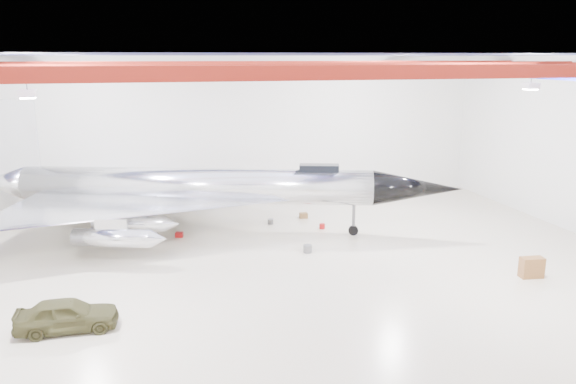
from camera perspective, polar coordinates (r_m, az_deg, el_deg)
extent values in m
plane|color=beige|center=(29.81, -1.48, -7.90)|extent=(40.00, 40.00, 0.00)
plane|color=silver|center=(42.82, -6.22, 6.24)|extent=(40.00, 0.00, 40.00)
plane|color=#0A0F38|center=(27.74, -1.62, 13.75)|extent=(40.00, 40.00, 0.00)
cube|color=maroon|center=(19.10, 4.76, 11.99)|extent=(39.50, 0.25, 0.50)
cube|color=maroon|center=(24.83, 0.02, 12.39)|extent=(39.50, 0.25, 0.50)
cube|color=maroon|center=(30.67, -2.93, 12.60)|extent=(39.50, 0.25, 0.50)
cube|color=maroon|center=(36.56, -4.94, 12.73)|extent=(39.50, 0.25, 0.50)
cube|color=#0D1052|center=(27.58, -27.10, 10.43)|extent=(0.25, 29.50, 0.40)
cube|color=#0D1052|center=(32.67, 19.77, 11.37)|extent=(0.25, 29.50, 0.40)
cube|color=silver|center=(21.34, -24.94, 9.07)|extent=(0.55, 0.55, 0.25)
cube|color=silver|center=(26.66, 23.43, 9.87)|extent=(0.55, 0.55, 0.25)
cube|color=silver|center=(33.21, -21.50, 10.56)|extent=(0.55, 0.55, 0.25)
cube|color=silver|center=(36.86, 11.76, 11.42)|extent=(0.55, 0.55, 0.25)
cylinder|color=silver|center=(35.58, -9.27, 0.66)|extent=(21.46, 8.98, 2.19)
cone|color=black|center=(35.21, 13.01, 0.34)|extent=(5.88, 3.80, 2.19)
cone|color=silver|center=(40.27, -27.03, 0.84)|extent=(3.81, 3.11, 2.19)
cube|color=silver|center=(39.26, -26.09, 4.88)|extent=(2.95, 1.09, 4.93)
cube|color=black|center=(34.47, 3.19, 2.35)|extent=(2.56, 1.59, 0.55)
cylinder|color=silver|center=(31.37, -17.45, -4.47)|extent=(4.26, 2.25, 0.99)
cylinder|color=silver|center=(33.82, -15.83, -3.06)|extent=(4.26, 2.25, 0.99)
cylinder|color=silver|center=(39.85, -12.77, -0.38)|extent=(4.26, 2.25, 0.99)
cylinder|color=silver|center=(42.40, -11.76, 0.51)|extent=(4.26, 2.25, 0.99)
cylinder|color=#59595B|center=(35.30, 6.68, -2.85)|extent=(0.20, 0.20, 1.97)
cylinder|color=black|center=(35.50, 6.65, -3.90)|extent=(0.66, 0.42, 0.61)
cylinder|color=#59595B|center=(34.83, -17.18, -3.61)|extent=(0.20, 0.20, 1.97)
cylinder|color=black|center=(35.03, -17.11, -4.67)|extent=(0.66, 0.42, 0.61)
cylinder|color=#59595B|center=(39.79, -14.46, -1.31)|extent=(0.20, 0.20, 1.97)
cylinder|color=black|center=(39.97, -14.40, -2.25)|extent=(0.66, 0.42, 0.61)
imported|color=#3D3B1E|center=(25.06, -21.55, -11.52)|extent=(4.07, 1.70, 1.38)
cube|color=brown|center=(31.20, 23.51, -7.04)|extent=(1.21, 0.71, 1.06)
cube|color=#A61012|center=(35.57, -10.99, -4.28)|extent=(0.53, 0.47, 0.31)
cylinder|color=#59595B|center=(32.27, 2.00, -5.78)|extent=(0.53, 0.53, 0.44)
cube|color=olive|center=(38.99, 1.59, -2.40)|extent=(0.55, 0.44, 0.37)
cube|color=#59595B|center=(36.93, -13.16, -3.75)|extent=(0.40, 0.32, 0.28)
cylinder|color=#A61012|center=(36.66, 3.49, -3.49)|extent=(0.49, 0.49, 0.33)
cylinder|color=#59595B|center=(37.64, -1.78, -3.01)|extent=(0.43, 0.43, 0.34)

